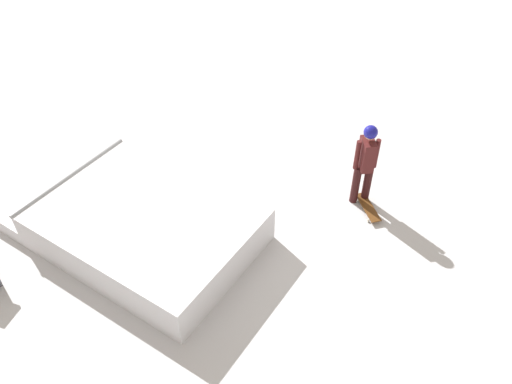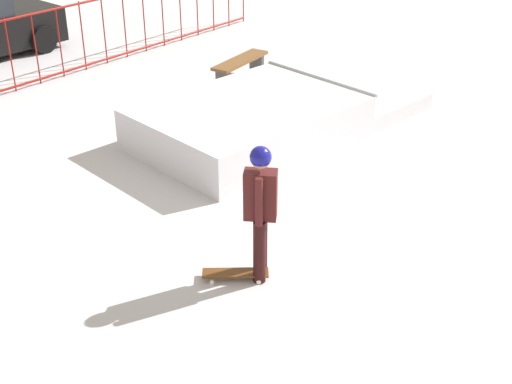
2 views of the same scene
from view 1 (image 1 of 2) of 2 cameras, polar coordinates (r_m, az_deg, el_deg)
name	(u,v)px [view 1 (image 1 of 2)]	position (r m, az deg, el deg)	size (l,w,h in m)	color
ground_plane	(210,210)	(9.84, -5.12, -1.96)	(60.00, 60.00, 0.00)	silver
skate_ramp	(127,219)	(9.47, -14.01, -2.86)	(5.56, 2.94, 0.74)	silver
skater	(366,159)	(9.55, 12.00, 3.55)	(0.40, 0.44, 1.73)	black
skateboard	(368,207)	(9.97, 12.23, -1.66)	(0.70, 0.72, 0.09)	#593314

